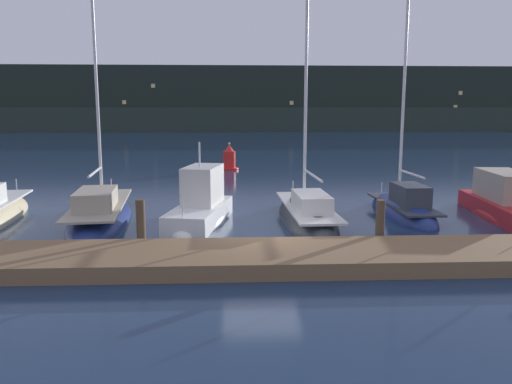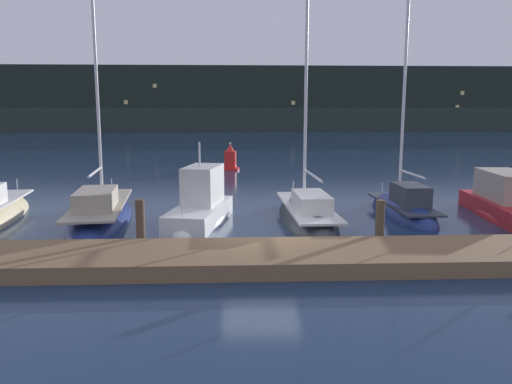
{
  "view_description": "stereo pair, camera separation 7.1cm",
  "coord_description": "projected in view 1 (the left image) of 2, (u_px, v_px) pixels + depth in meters",
  "views": [
    {
      "loc": [
        -0.93,
        -15.4,
        4.31
      ],
      "look_at": [
        0.0,
        3.47,
        1.2
      ],
      "focal_mm": 35.0,
      "sensor_mm": 36.0,
      "label": 1
    },
    {
      "loc": [
        -0.85,
        -15.41,
        4.31
      ],
      "look_at": [
        0.0,
        3.47,
        1.2
      ],
      "focal_mm": 35.0,
      "sensor_mm": 36.0,
      "label": 2
    }
  ],
  "objects": [
    {
      "name": "channel_buoy",
      "position": [
        229.0,
        160.0,
        36.26
      ],
      "size": [
        1.33,
        1.33,
        2.0
      ],
      "color": "red",
      "rests_on": "ground"
    },
    {
      "name": "sailboat_berth_4",
      "position": [
        100.0,
        216.0,
        19.69
      ],
      "size": [
        3.16,
        8.4,
        12.4
      ],
      "color": "navy",
      "rests_on": "ground"
    },
    {
      "name": "ground_plane",
      "position": [
        261.0,
        247.0,
        15.92
      ],
      "size": [
        400.0,
        400.0,
        0.0
      ],
      "primitive_type": "plane",
      "color": "#192D4C"
    },
    {
      "name": "motorboat_berth_5",
      "position": [
        201.0,
        214.0,
        19.19
      ],
      "size": [
        2.74,
        5.49,
        3.76
      ],
      "color": "white",
      "rests_on": "ground"
    },
    {
      "name": "sailboat_berth_6",
      "position": [
        307.0,
        219.0,
        19.41
      ],
      "size": [
        2.15,
        7.76,
        12.27
      ],
      "color": "#2D3338",
      "rests_on": "ground"
    },
    {
      "name": "dock",
      "position": [
        265.0,
        257.0,
        13.99
      ],
      "size": [
        43.97,
        2.8,
        0.45
      ],
      "primitive_type": "cube",
      "color": "brown",
      "rests_on": "ground"
    },
    {
      "name": "hillside_backdrop",
      "position": [
        237.0,
        101.0,
        111.65
      ],
      "size": [
        240.0,
        23.0,
        13.56
      ],
      "color": "#1E2823",
      "rests_on": "ground"
    },
    {
      "name": "motorboat_berth_8",
      "position": [
        510.0,
        212.0,
        20.01
      ],
      "size": [
        3.02,
        7.57,
        3.53
      ],
      "color": "red",
      "rests_on": "ground"
    },
    {
      "name": "sailboat_berth_7",
      "position": [
        403.0,
        212.0,
        20.61
      ],
      "size": [
        1.85,
        6.14,
        9.52
      ],
      "color": "navy",
      "rests_on": "ground"
    },
    {
      "name": "mooring_pile_2",
      "position": [
        141.0,
        225.0,
        15.34
      ],
      "size": [
        0.28,
        0.28,
        1.61
      ],
      "primitive_type": "cylinder",
      "color": "#4C3D2D",
      "rests_on": "ground"
    },
    {
      "name": "mooring_pile_3",
      "position": [
        380.0,
        224.0,
        15.7
      ],
      "size": [
        0.28,
        0.28,
        1.53
      ],
      "primitive_type": "cylinder",
      "color": "#4C3D2D",
      "rests_on": "ground"
    }
  ]
}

